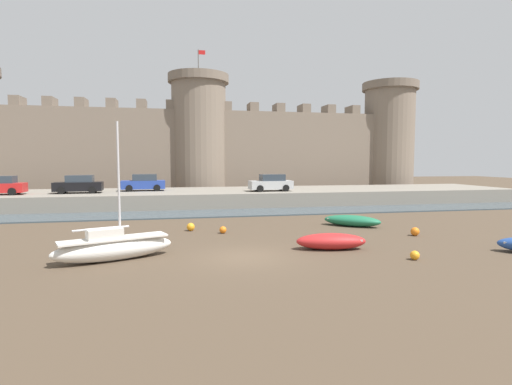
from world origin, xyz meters
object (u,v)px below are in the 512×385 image
Objects in this scene: car_quay_west at (144,183)px; rowboat_midflat_centre at (352,220)px; mooring_buoy_off_centre at (191,227)px; car_quay_east at (79,184)px; car_quay_centre_west at (271,183)px; sailboat_midflat_right at (114,247)px; mooring_buoy_mid_mud at (415,232)px; mooring_buoy_near_channel at (223,230)px; mooring_buoy_near_shore at (415,255)px; rowboat_foreground_right at (331,241)px.

rowboat_midflat_centre is at bearing -47.45° from car_quay_west.
car_quay_east is (-9.41, 13.69, 1.93)m from mooring_buoy_off_centre.
car_quay_centre_west is 1.00× the size of car_quay_west.
sailboat_midflat_right reaches higher than mooring_buoy_off_centre.
car_quay_east is (-17.58, 1.13, 0.00)m from car_quay_centre_west.
mooring_buoy_mid_mud is at bearing -61.41° from rowboat_midflat_centre.
sailboat_midflat_right is 14.24× the size of mooring_buoy_near_channel.
rowboat_midflat_centre is 0.89× the size of car_quay_centre_west.
rowboat_midflat_centre is 9.00m from mooring_buoy_near_shore.
mooring_buoy_off_centre is 0.12× the size of car_quay_west.
rowboat_midflat_centre is 8.81× the size of mooring_buoy_near_channel.
car_quay_east is (-18.74, 22.95, 1.98)m from mooring_buoy_near_shore.
mooring_buoy_near_shore is at bearing -50.78° from car_quay_east.
car_quay_west is at bearing 109.07° from mooring_buoy_near_channel.
car_quay_east is at bearing 144.86° from rowboat_midflat_centre.
sailboat_midflat_right reaches higher than car_quay_east.
rowboat_midflat_centre is 8.72m from mooring_buoy_near_channel.
sailboat_midflat_right is 22.11m from car_quay_west.
rowboat_midflat_centre is at bearing -1.91° from mooring_buoy_off_centre.
sailboat_midflat_right is at bearing -155.73° from rowboat_midflat_centre.
sailboat_midflat_right is 1.44× the size of car_quay_centre_west.
mooring_buoy_off_centre is at bearing 146.28° from mooring_buoy_near_channel.
mooring_buoy_off_centre is 16.72m from car_quay_east.
mooring_buoy_near_shore is 0.82× the size of mooring_buoy_mid_mud.
car_quay_west is at bearing 118.20° from mooring_buoy_near_shore.
car_quay_centre_west reaches higher than rowboat_foreground_right.
sailboat_midflat_right is at bearing -89.19° from car_quay_west.
mooring_buoy_near_channel reaches higher than mooring_buoy_near_shore.
mooring_buoy_mid_mud is at bearing -15.46° from mooring_buoy_near_channel.
car_quay_centre_west is (11.73, 19.26, 1.59)m from sailboat_midflat_right.
mooring_buoy_near_channel is 1.05× the size of mooring_buoy_near_shore.
car_quay_west is at bearing 16.69° from car_quay_east.
rowboat_midflat_centre is 13.24m from car_quay_centre_west.
car_quay_centre_west is (8.16, 12.55, 1.93)m from mooring_buoy_off_centre.
mooring_buoy_near_channel is at bearing -114.58° from car_quay_centre_west.
rowboat_midflat_centre is 7.55× the size of mooring_buoy_mid_mud.
rowboat_foreground_right is 0.85× the size of car_quay_centre_west.
car_quay_west reaches higher than rowboat_foreground_right.
mooring_buoy_near_channel is 0.10× the size of car_quay_centre_west.
car_quay_centre_west is at bearing 100.40° from rowboat_midflat_centre.
car_quay_east is 5.78m from car_quay_west.
mooring_buoy_near_shore is (12.89, -2.56, -0.39)m from sailboat_midflat_right.
rowboat_foreground_right reaches higher than mooring_buoy_off_centre.
mooring_buoy_near_shore is at bearing -61.80° from car_quay_west.
mooring_buoy_mid_mud is at bearing 8.73° from sailboat_midflat_right.
sailboat_midflat_right is 1.44× the size of car_quay_west.
rowboat_midflat_centre is at bearing 5.84° from mooring_buoy_near_channel.
mooring_buoy_near_shore is at bearing -44.83° from mooring_buoy_off_centre.
car_quay_east is at bearing 176.32° from car_quay_centre_west.
car_quay_west reaches higher than mooring_buoy_near_channel.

